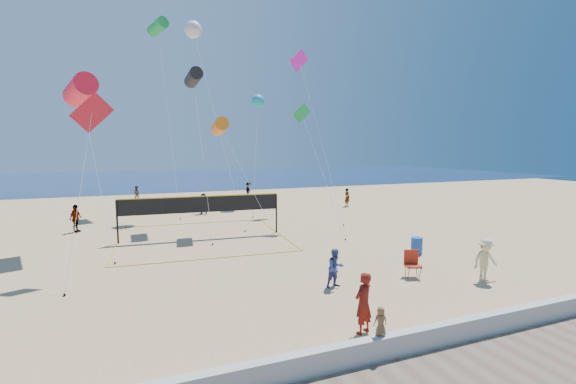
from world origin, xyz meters
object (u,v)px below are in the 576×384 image
object	(u,v)px
woman	(363,303)
trash_barrel	(417,246)
camp_chair	(412,262)
volleyball_net	(201,209)

from	to	relation	value
woman	trash_barrel	size ratio (longest dim) A/B	2.13
camp_chair	volleyball_net	bearing A→B (deg)	143.73
volleyball_net	trash_barrel	bearing A→B (deg)	-34.89
camp_chair	trash_barrel	distance (m)	3.74
trash_barrel	volleyball_net	xyz separation A→B (m)	(-9.60, 7.56, 1.32)
camp_chair	trash_barrel	size ratio (longest dim) A/B	1.46
camp_chair	trash_barrel	world-z (taller)	camp_chair
volleyball_net	woman	bearing A→B (deg)	-76.49
woman	trash_barrel	bearing A→B (deg)	-161.05
woman	volleyball_net	bearing A→B (deg)	-102.18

